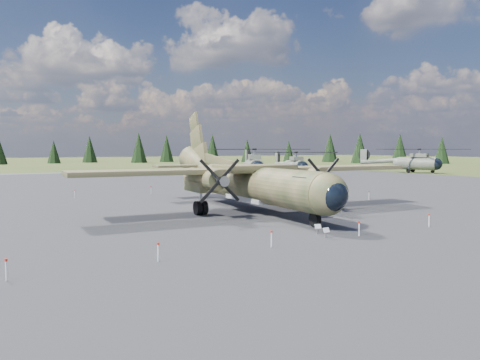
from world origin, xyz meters
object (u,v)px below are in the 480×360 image
helicopter_far (417,156)px  helicopter_near (254,157)px  helicopter_mid (295,159)px  transport_plane (249,178)px

helicopter_far → helicopter_near: bearing=157.1°
helicopter_mid → helicopter_far: helicopter_far is taller
helicopter_mid → helicopter_far: 29.34m
transport_plane → helicopter_mid: bearing=52.1°
transport_plane → helicopter_mid: transport_plane is taller
transport_plane → helicopter_near: transport_plane is taller
transport_plane → helicopter_near: bearing=61.0°
helicopter_mid → helicopter_far: bearing=11.4°
helicopter_near → helicopter_mid: 9.57m
transport_plane → helicopter_mid: size_ratio=1.27×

